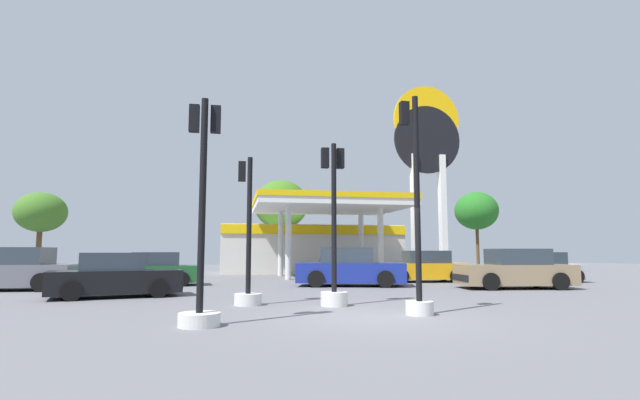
% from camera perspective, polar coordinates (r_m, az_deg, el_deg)
% --- Properties ---
extents(ground_plane, '(90.00, 90.00, 0.00)m').
position_cam_1_polar(ground_plane, '(11.07, 6.59, -13.81)').
color(ground_plane, slate).
rests_on(ground_plane, ground).
extents(gas_station, '(12.44, 13.77, 4.56)m').
position_cam_1_polar(gas_station, '(33.56, -1.06, -5.29)').
color(gas_station, beige).
rests_on(gas_station, ground).
extents(station_pole_sign, '(4.69, 0.56, 12.87)m').
position_cam_1_polar(station_pole_sign, '(33.48, 12.74, 5.68)').
color(station_pole_sign, white).
rests_on(station_pole_sign, ground).
extents(car_0, '(4.24, 2.27, 1.45)m').
position_cam_1_polar(car_0, '(22.05, -19.45, -7.98)').
color(car_0, black).
rests_on(car_0, ground).
extents(car_1, '(4.62, 2.19, 1.64)m').
position_cam_1_polar(car_1, '(21.83, -32.87, -7.14)').
color(car_1, black).
rests_on(car_1, ground).
extents(car_2, '(4.93, 2.99, 1.65)m').
position_cam_1_polar(car_2, '(20.74, 3.62, -8.20)').
color(car_2, black).
rests_on(car_2, ground).
extents(car_3, '(4.37, 2.21, 1.52)m').
position_cam_1_polar(car_3, '(24.04, 12.34, -7.93)').
color(car_3, black).
rests_on(car_3, ground).
extents(car_4, '(4.62, 2.43, 1.59)m').
position_cam_1_polar(car_4, '(20.82, 22.31, -7.82)').
color(car_4, black).
rests_on(car_4, ground).
extents(car_5, '(4.16, 2.11, 1.44)m').
position_cam_1_polar(car_5, '(25.52, 25.11, -7.46)').
color(car_5, black).
rests_on(car_5, ground).
extents(car_6, '(4.31, 2.65, 1.44)m').
position_cam_1_polar(car_6, '(17.04, -23.35, -8.46)').
color(car_6, black).
rests_on(car_6, ground).
extents(traffic_signal_0, '(0.83, 0.83, 4.63)m').
position_cam_1_polar(traffic_signal_0, '(9.92, -14.05, -5.58)').
color(traffic_signal_0, silver).
rests_on(traffic_signal_0, ground).
extents(traffic_signal_1, '(0.75, 0.75, 4.14)m').
position_cam_1_polar(traffic_signal_1, '(13.50, -8.68, -7.64)').
color(traffic_signal_1, silver).
rests_on(traffic_signal_1, ground).
extents(traffic_signal_2, '(0.65, 0.68, 5.25)m').
position_cam_1_polar(traffic_signal_2, '(11.54, 11.49, -4.83)').
color(traffic_signal_2, silver).
rests_on(traffic_signal_2, ground).
extents(traffic_signal_3, '(0.74, 0.74, 4.49)m').
position_cam_1_polar(traffic_signal_3, '(13.17, 1.66, -6.29)').
color(traffic_signal_3, silver).
rests_on(traffic_signal_3, ground).
extents(tree_0, '(3.65, 3.65, 5.90)m').
position_cam_1_polar(tree_0, '(41.25, -30.47, -1.30)').
color(tree_0, brown).
rests_on(tree_0, ground).
extents(tree_1, '(4.34, 4.34, 7.20)m').
position_cam_1_polar(tree_1, '(38.40, -4.70, -0.56)').
color(tree_1, brown).
rests_on(tree_1, ground).
extents(tree_2, '(3.64, 3.64, 6.54)m').
position_cam_1_polar(tree_2, '(42.61, 18.24, -1.26)').
color(tree_2, brown).
rests_on(tree_2, ground).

